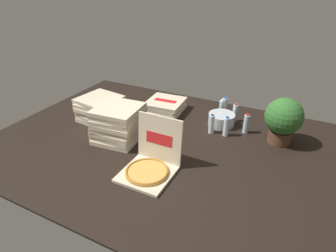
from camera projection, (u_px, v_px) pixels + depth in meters
name	position (u px, v px, depth m)	size (l,w,h in m)	color
ground_plane	(159.00, 143.00, 2.78)	(3.20, 2.40, 0.02)	black
open_pizza_box	(151.00, 163.00, 2.33)	(0.41, 0.46, 0.43)	beige
pizza_stack_right_far	(118.00, 123.00, 2.75)	(0.47, 0.46, 0.35)	beige
pizza_stack_center_far	(101.00, 109.00, 3.14)	(0.48, 0.46, 0.26)	beige
pizza_stack_right_mid	(165.00, 106.00, 3.37)	(0.46, 0.44, 0.13)	beige
ice_bucket	(221.00, 119.00, 3.06)	(0.28, 0.28, 0.13)	#B7BABF
water_bottle_0	(212.00, 124.00, 2.89)	(0.06, 0.06, 0.21)	white
water_bottle_1	(221.00, 108.00, 3.22)	(0.06, 0.06, 0.21)	silver
water_bottle_2	(225.00, 106.00, 3.27)	(0.06, 0.06, 0.21)	white
water_bottle_3	(246.00, 124.00, 2.89)	(0.06, 0.06, 0.21)	silver
water_bottle_4	(235.00, 113.00, 3.11)	(0.06, 0.06, 0.21)	silver
water_bottle_5	(226.00, 127.00, 2.84)	(0.06, 0.06, 0.21)	white
potted_plant	(283.00, 119.00, 2.65)	(0.35, 0.35, 0.46)	#513323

